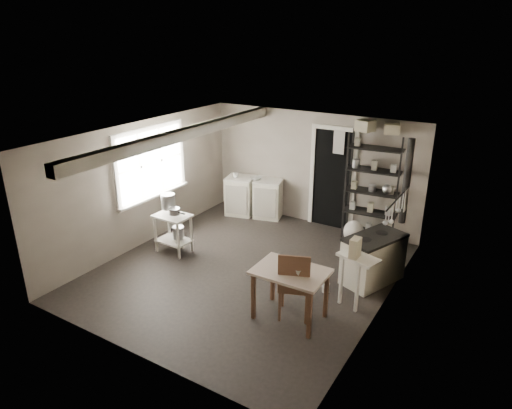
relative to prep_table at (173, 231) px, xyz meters
The scene contains 31 objects.
floor 1.57m from the prep_table, ahead, with size 5.00×5.00×0.00m, color black.
ceiling 2.43m from the prep_table, ahead, with size 5.00×5.00×0.00m, color silver.
wall_back 3.08m from the prep_table, 59.63° to the left, with size 4.50×0.02×2.30m, color #9D9286.
wall_front 2.95m from the prep_table, 57.97° to the right, with size 4.50×0.02×2.30m, color #9D9286.
wall_left 1.05m from the prep_table, behind, with size 0.02×5.00×2.30m, color #9D9286.
wall_right 3.84m from the prep_table, ahead, with size 0.02×5.00×2.30m, color #9D9286.
window 1.34m from the prep_table, 158.28° to the left, with size 0.12×1.76×1.28m, color silver, non-canonical shape.
doorway 3.27m from the prep_table, 52.44° to the left, with size 0.96×0.10×2.08m, color silver, non-canonical shape.
ceiling_beam 1.83m from the prep_table, 14.66° to the left, with size 0.18×5.00×0.18m, color silver, non-canonical shape.
wallpaper_panel 3.83m from the prep_table, ahead, with size 0.01×5.00×2.30m, color #BAAC97, non-canonical shape.
utensil_rail 3.94m from the prep_table, 10.43° to the left, with size 0.06×1.20×0.44m, color #BCBCBE, non-canonical shape.
prep_table is the anchor object (origin of this frame).
stockpot 0.56m from the prep_table, 156.52° to the left, with size 0.25×0.25×0.27m, color #BCBCBE.
saucepan 0.48m from the prep_table, 32.45° to the right, with size 0.20×0.20×0.11m, color #BCBCBE.
bucket 0.09m from the prep_table, 20.77° to the left, with size 0.21×0.21×0.23m, color #BCBCBE.
base_cabinets 2.28m from the prep_table, 82.05° to the left, with size 1.27×0.54×0.83m, color silver, non-canonical shape.
mixing_bowl 2.32m from the prep_table, 79.88° to the left, with size 0.31×0.31×0.08m, color silver.
counter_cup 2.19m from the prep_table, 91.51° to the left, with size 0.13×0.13×0.11m, color silver.
shelf_rack 3.74m from the prep_table, 40.10° to the left, with size 0.98×0.38×2.08m, color black, non-canonical shape.
shelf_jar 3.56m from the prep_table, 43.56° to the left, with size 0.08×0.08×0.18m, color silver.
storage_box_a 3.88m from the prep_table, 42.75° to the left, with size 0.29×0.26×0.20m, color beige.
storage_box_b 4.23m from the prep_table, 38.50° to the left, with size 0.26×0.25×0.17m, color beige.
stove 3.51m from the prep_table, 14.34° to the left, with size 0.55×1.00×0.78m, color silver, non-canonical shape.
stovepipe 4.08m from the prep_table, 20.37° to the left, with size 0.11×0.11×1.39m, color black, non-canonical shape.
side_ledge 3.46m from the prep_table, ahead, with size 0.57×0.31×0.88m, color silver, non-canonical shape.
oats_box 3.47m from the prep_table, ahead, with size 0.11×0.19×0.28m, color beige.
work_table 2.83m from the prep_table, 14.68° to the right, with size 0.99×0.69×0.75m, color beige, non-canonical shape.
table_cup 3.01m from the prep_table, 15.14° to the right, with size 0.09×0.09×0.09m, color silver.
chair 2.83m from the prep_table, 12.78° to the right, with size 0.43×0.45×1.04m, color #533423, non-canonical shape.
flour_sack 3.35m from the prep_table, 37.16° to the left, with size 0.39×0.33×0.46m, color beige.
floor_crock 2.93m from the prep_table, ahead, with size 0.12×0.12×0.15m, color silver.
Camera 1 is at (3.66, -5.68, 3.81)m, focal length 32.00 mm.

